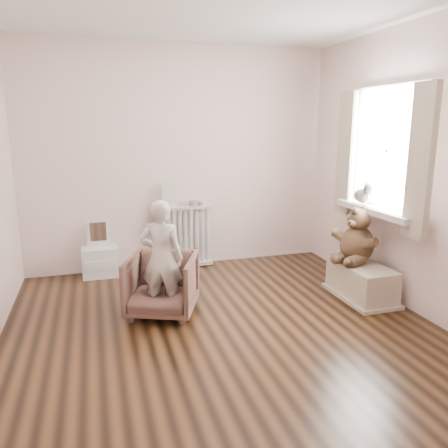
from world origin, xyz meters
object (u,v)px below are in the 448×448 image
object	(u,v)px
toy_vanity	(100,253)
toy_bench	(362,278)
plush_cat	(363,194)
teddy_bear	(358,230)
armchair	(162,285)
child	(162,258)
radiator	(183,236)

from	to	relation	value
toy_vanity	toy_bench	xyz separation A→B (m)	(2.49, -1.41, -0.08)
plush_cat	toy_bench	bearing A→B (deg)	-123.15
toy_bench	teddy_bear	xyz separation A→B (m)	(-0.00, 0.11, 0.47)
toy_vanity	armchair	bearing A→B (deg)	-66.79
teddy_bear	child	bearing A→B (deg)	158.97
radiator	toy_vanity	xyz separation A→B (m)	(-0.97, -0.03, -0.11)
radiator	child	xyz separation A→B (m)	(-0.45, -1.30, 0.16)
radiator	plush_cat	xyz separation A→B (m)	(1.66, -1.16, 0.61)
radiator	child	distance (m)	1.38
armchair	plush_cat	xyz separation A→B (m)	(2.10, 0.09, 0.72)
toy_bench	plush_cat	world-z (taller)	plush_cat
radiator	toy_vanity	size ratio (longest dim) A/B	1.21
toy_bench	teddy_bear	size ratio (longest dim) A/B	1.30
radiator	child	size ratio (longest dim) A/B	0.71
child	toy_bench	world-z (taller)	child
toy_bench	plush_cat	bearing A→B (deg)	63.23
armchair	child	world-z (taller)	child
radiator	armchair	bearing A→B (deg)	-109.73
radiator	teddy_bear	world-z (taller)	teddy_bear
radiator	toy_vanity	bearing A→B (deg)	-178.23
child	teddy_bear	distance (m)	1.96
child	plush_cat	bearing A→B (deg)	-153.95
child	plush_cat	world-z (taller)	plush_cat
toy_bench	plush_cat	xyz separation A→B (m)	(0.14, 0.28, 0.80)
toy_vanity	teddy_bear	bearing A→B (deg)	-27.68
radiator	armchair	distance (m)	1.33
armchair	teddy_bear	bearing A→B (deg)	19.93
radiator	armchair	world-z (taller)	radiator
toy_vanity	plush_cat	bearing A→B (deg)	-23.34
toy_vanity	child	bearing A→B (deg)	-67.61
armchair	toy_bench	xyz separation A→B (m)	(1.96, -0.19, -0.08)
toy_vanity	toy_bench	world-z (taller)	toy_vanity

